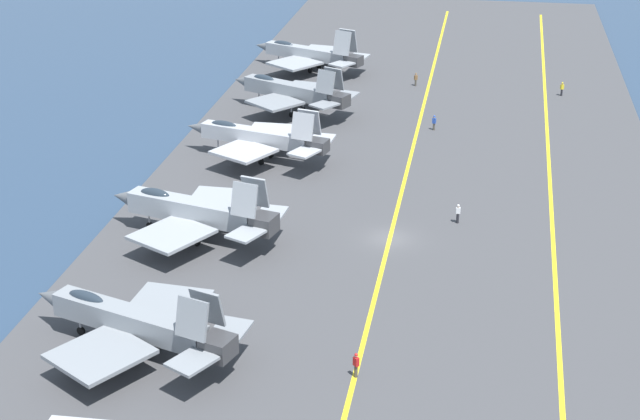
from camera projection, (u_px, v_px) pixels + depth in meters
The scene contains 14 objects.
ground_plane at pixel (390, 243), 83.55m from camera, with size 2000.00×2000.00×0.00m, color navy.
carrier_deck at pixel (390, 240), 83.47m from camera, with size 200.36×49.66×0.40m, color #424244.
deck_stripe_foul_line at pixel (554, 250), 81.24m from camera, with size 180.32×0.36×0.01m, color yellow.
deck_stripe_centerline at pixel (390, 238), 83.39m from camera, with size 180.32×0.36×0.01m, color yellow.
parked_jet_second at pixel (134, 322), 65.94m from camera, with size 13.51×16.33×5.83m.
parked_jet_third at pixel (195, 211), 82.44m from camera, with size 13.77×15.84×6.21m.
parked_jet_fourth at pixel (259, 137), 99.42m from camera, with size 12.04×16.02×5.97m.
parked_jet_fifth at pixel (291, 91), 113.50m from camera, with size 12.17×15.95×6.15m.
parked_jet_sixth at pixel (310, 54), 130.48m from camera, with size 13.46×16.50×6.15m.
crew_blue_vest at pixel (434, 122), 108.67m from camera, with size 0.37×0.45×1.70m.
crew_brown_vest at pixel (416, 79), 124.33m from camera, with size 0.43×0.46×1.70m.
crew_yellow_vest at pixel (562, 88), 120.46m from camera, with size 0.42×0.46×1.74m.
crew_white_vest at pixel (458, 213), 85.88m from camera, with size 0.34×0.43×1.79m.
crew_red_vest at pixel (356, 364), 63.67m from camera, with size 0.45×0.46×1.81m.
Camera 1 is at (-75.22, -7.09, 36.29)m, focal length 55.00 mm.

